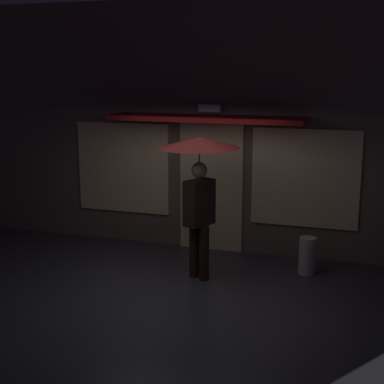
# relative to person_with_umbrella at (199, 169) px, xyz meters

# --- Properties ---
(ground_plane) EXTENTS (18.00, 18.00, 0.00)m
(ground_plane) POSITION_rel_person_with_umbrella_xyz_m (-0.22, -0.78, -1.67)
(ground_plane) COLOR #2D2D33
(building_facade) EXTENTS (9.49, 1.00, 4.21)m
(building_facade) POSITION_rel_person_with_umbrella_xyz_m (-0.22, 1.56, 0.42)
(building_facade) COLOR brown
(building_facade) RESTS_ON ground
(person_with_umbrella) EXTENTS (1.18, 1.18, 2.13)m
(person_with_umbrella) POSITION_rel_person_with_umbrella_xyz_m (0.00, 0.00, 0.00)
(person_with_umbrella) COLOR black
(person_with_umbrella) RESTS_ON ground
(sidewalk_bollard) EXTENTS (0.26, 0.26, 0.58)m
(sidewalk_bollard) POSITION_rel_person_with_umbrella_xyz_m (1.52, 0.69, -1.38)
(sidewalk_bollard) COLOR #B2A899
(sidewalk_bollard) RESTS_ON ground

